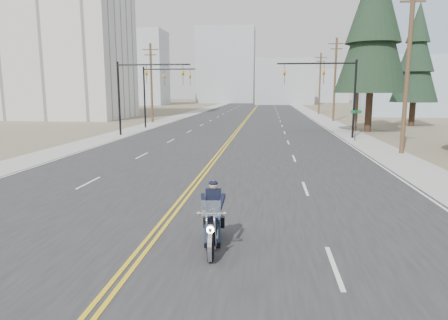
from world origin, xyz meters
name	(u,v)px	position (x,y,z in m)	size (l,w,h in m)	color
road	(251,114)	(0.00, 70.00, 0.01)	(20.00, 200.00, 0.01)	#303033
sidewalk_left	(191,113)	(-11.50, 70.00, 0.01)	(3.00, 200.00, 0.01)	#A5A5A0
sidewalk_right	(313,114)	(11.50, 70.00, 0.01)	(3.00, 200.00, 0.01)	#A5A5A0
traffic_mast_left	(139,84)	(-8.98, 32.00, 4.94)	(7.10, 0.26, 7.00)	black
traffic_mast_right	(332,83)	(8.98, 32.00, 4.94)	(7.10, 0.26, 7.00)	black
traffic_mast_far	(158,85)	(-9.31, 40.00, 4.87)	(6.10, 0.26, 7.00)	black
street_sign	(356,120)	(10.80, 30.00, 1.80)	(0.90, 0.06, 2.62)	black
utility_pole_b	(408,65)	(12.50, 23.00, 5.98)	(2.20, 0.30, 11.50)	brown
utility_pole_c	(358,77)	(12.50, 38.00, 5.73)	(2.20, 0.30, 11.00)	brown
utility_pole_d	(335,78)	(12.50, 53.00, 5.98)	(2.20, 0.30, 11.50)	brown
utility_pole_e	(320,83)	(12.50, 70.00, 5.73)	(2.20, 0.30, 11.00)	brown
utility_pole_left	(151,82)	(-12.50, 48.00, 5.48)	(2.20, 0.30, 10.50)	brown
apartment_block	(64,19)	(-28.00, 55.00, 15.00)	(18.00, 14.00, 30.00)	silver
glass_building	(434,58)	(32.00, 70.00, 10.00)	(24.00, 16.00, 20.00)	#9EB5CC
haze_bldg_a	(142,68)	(-35.00, 115.00, 11.00)	(14.00, 12.00, 22.00)	#B7BCC6
haze_bldg_b	(284,82)	(8.00, 125.00, 7.00)	(18.00, 14.00, 14.00)	#ADB2B7
haze_bldg_c	(405,73)	(40.00, 110.00, 9.00)	(16.00, 12.00, 18.00)	#B7BCC6
haze_bldg_d	(226,66)	(-12.00, 140.00, 13.00)	(20.00, 15.00, 26.00)	#ADB2B7
haze_bldg_e	(327,86)	(25.00, 150.00, 6.00)	(14.00, 14.00, 12.00)	#B7BCC6
haze_bldg_f	(114,80)	(-50.00, 130.00, 8.00)	(12.00, 12.00, 16.00)	#ADB2B7
motorcyclist	(213,216)	(1.87, 4.92, 0.92)	(1.01, 2.36, 1.84)	black
conifer_tall	(375,16)	(13.76, 38.05, 11.66)	(7.31, 7.31, 20.31)	#382619
conifer_far	(417,56)	(20.79, 45.88, 8.38)	(5.46, 5.46, 14.61)	#382619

